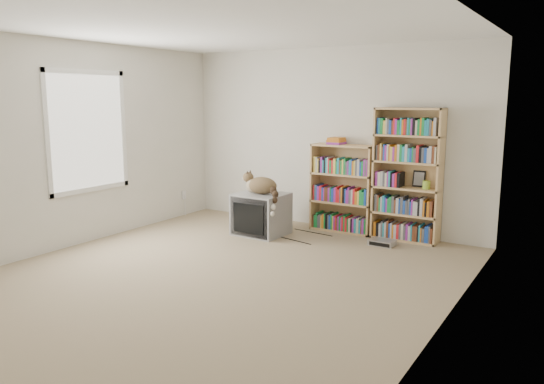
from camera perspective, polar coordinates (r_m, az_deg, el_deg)
The scene contains 16 objects.
floor at distance 5.61m, azimuth -5.22°, elevation -8.82°, with size 4.50×5.00×0.01m, color tan.
wall_back at distance 7.47m, azimuth 6.29°, elevation 5.71°, with size 4.50×0.02×2.50m, color silver.
wall_left at distance 6.93m, azimuth -20.47°, elevation 4.79°, with size 0.02×5.00×2.50m, color silver.
wall_right at distance 4.37m, azimuth 18.80°, elevation 2.13°, with size 0.02×5.00×2.50m, color silver.
ceiling at distance 5.35m, azimuth -5.67°, elevation 17.41°, with size 4.50×5.00×0.02m, color white.
window at distance 7.03m, azimuth -19.20°, elevation 6.16°, with size 0.02×1.22×1.52m, color white.
crt_tv at distance 7.12m, azimuth -1.14°, elevation -2.37°, with size 0.66×0.61×0.56m.
cat at distance 6.97m, azimuth -0.92°, elevation 0.41°, with size 0.64×0.45×0.50m.
bookcase_tall at distance 6.97m, azimuth 14.38°, elevation 1.48°, with size 0.85×0.30×1.69m.
bookcase_short at distance 7.32m, azimuth 7.67°, elevation 0.01°, with size 0.87×0.30×1.19m.
book_stack at distance 7.26m, azimuth 6.96°, elevation 5.49°, with size 0.22×0.29×0.09m, color red.
green_mug at distance 6.89m, azimuth 16.31°, elevation 0.76°, with size 0.09×0.09×0.10m, color #95C237.
framed_print at distance 7.01m, azimuth 15.55°, elevation 1.38°, with size 0.16×0.01×0.21m, color black.
dvd_player at distance 6.78m, azimuth 11.77°, elevation -5.33°, with size 0.31×0.22×0.07m, color #9D9DA1.
wall_outlet at distance 8.37m, azimuth -9.46°, elevation -0.32°, with size 0.01×0.08×0.13m, color silver.
floor_cables at distance 7.17m, azimuth 1.24°, elevation -4.53°, with size 1.20×0.70×0.01m, color black, non-canonical shape.
Camera 1 is at (3.22, -4.22, 1.82)m, focal length 35.00 mm.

